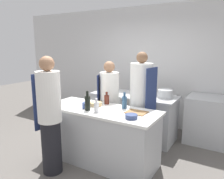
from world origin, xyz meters
name	(u,v)px	position (x,y,z in m)	size (l,w,h in m)	color
ground_plane	(101,160)	(0.00, 0.00, 0.00)	(16.00, 16.00, 0.00)	#605B56
wall_back	(151,67)	(0.00, 2.13, 1.40)	(8.00, 0.06, 2.80)	silver
prep_counter	(101,135)	(0.00, 0.00, 0.46)	(1.90, 0.76, 0.91)	#B7BABC
pass_counter	(134,116)	(0.02, 1.19, 0.46)	(1.76, 0.72, 0.91)	#B7BABC
oven_range	(211,120)	(1.45, 1.71, 0.46)	(0.91, 0.74, 0.92)	#B7BABC
chef_at_prep_near	(50,116)	(-0.46, -0.65, 0.89)	(0.39, 0.38, 1.76)	black
chef_at_stove	(141,104)	(0.43, 0.62, 0.90)	(0.42, 0.40, 1.80)	black
chef_at_pass_far	(109,105)	(-0.20, 0.57, 0.81)	(0.41, 0.40, 1.62)	black
bottle_olive_oil	(107,99)	(-0.07, 0.28, 0.99)	(0.09, 0.09, 0.21)	#5B2319
bottle_vinegar	(87,103)	(-0.12, -0.18, 1.03)	(0.09, 0.09, 0.30)	black
bottle_wine	(96,107)	(0.05, -0.19, 0.99)	(0.08, 0.08, 0.21)	silver
bottle_cooking_oil	(124,102)	(0.32, 0.21, 1.01)	(0.08, 0.08, 0.26)	#2D5175
bowl_mixing_large	(96,104)	(-0.16, 0.08, 0.94)	(0.21, 0.21, 0.06)	tan
bowl_prep_small	(131,116)	(0.64, -0.18, 0.94)	(0.17, 0.17, 0.06)	navy
cup	(85,105)	(-0.22, -0.12, 0.96)	(0.10, 0.10, 0.10)	#33477F
cutting_board	(136,112)	(0.58, 0.10, 0.91)	(0.30, 0.24, 0.01)	olive
stockpot	(165,94)	(0.65, 1.25, 0.99)	(0.29, 0.29, 0.16)	#B7BABC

